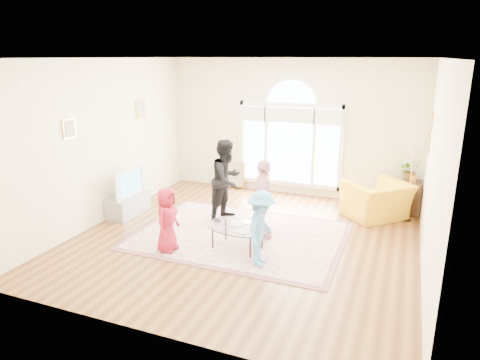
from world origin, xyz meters
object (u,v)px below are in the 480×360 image
at_px(tv_console, 128,205).
at_px(coffee_table, 237,228).
at_px(television, 127,182).
at_px(armchair, 377,200).
at_px(area_rug, 239,235).

distance_m(tv_console, coffee_table, 2.89).
relative_size(television, coffee_table, 0.79).
height_order(tv_console, armchair, armchair).
bearing_deg(coffee_table, armchair, 58.22).
xyz_separation_m(tv_console, armchair, (4.88, 1.72, 0.17)).
bearing_deg(area_rug, television, 175.74).
relative_size(coffee_table, armchair, 1.07).
relative_size(tv_console, armchair, 0.85).
xyz_separation_m(area_rug, television, (-2.60, 0.19, 0.70)).
height_order(television, coffee_table, television).
xyz_separation_m(coffee_table, armchair, (2.09, 2.46, -0.02)).
bearing_deg(television, coffee_table, -14.90).
bearing_deg(television, area_rug, -4.26).
relative_size(area_rug, coffee_table, 2.85).
bearing_deg(area_rug, tv_console, 175.76).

